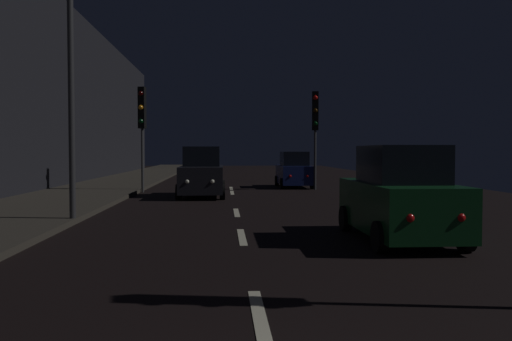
{
  "coord_description": "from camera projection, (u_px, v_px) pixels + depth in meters",
  "views": [
    {
      "loc": [
        -0.41,
        -2.83,
        1.89
      ],
      "look_at": [
        0.57,
        12.59,
        1.32
      ],
      "focal_mm": 36.56,
      "sensor_mm": 36.0,
      "label": 1
    }
  ],
  "objects": [
    {
      "name": "ground",
      "position": [
        231.0,
        188.0,
        27.35
      ],
      "size": [
        25.25,
        84.0,
        0.02
      ],
      "primitive_type": "cube",
      "color": "black"
    },
    {
      "name": "car_parked_right_near",
      "position": [
        399.0,
        197.0,
        11.05
      ],
      "size": [
        1.85,
        4.0,
        2.02
      ],
      "rotation": [
        0.0,
        0.0,
        1.57
      ],
      "color": "#0F3819",
      "rests_on": "ground"
    },
    {
      "name": "building_facade_left",
      "position": [
        29.0,
        83.0,
        23.11
      ],
      "size": [
        0.8,
        63.0,
        9.84
      ],
      "primitive_type": "cube",
      "color": "black",
      "rests_on": "ground"
    },
    {
      "name": "streetlamp_overhead",
      "position": [
        87.0,
        15.0,
        13.4
      ],
      "size": [
        1.7,
        0.44,
        8.32
      ],
      "color": "#2D2D30",
      "rests_on": "ground"
    },
    {
      "name": "lane_centerline",
      "position": [
        236.0,
        210.0,
        16.75
      ],
      "size": [
        0.16,
        22.91,
        0.01
      ],
      "color": "beige",
      "rests_on": "ground"
    },
    {
      "name": "sidewalk_left",
      "position": [
        107.0,
        187.0,
        26.94
      ],
      "size": [
        4.4,
        84.0,
        0.15
      ],
      "primitive_type": "cube",
      "color": "#38332B",
      "rests_on": "ground"
    },
    {
      "name": "car_parked_right_far",
      "position": [
        294.0,
        171.0,
        27.47
      ],
      "size": [
        1.72,
        3.73,
        1.88
      ],
      "rotation": [
        0.0,
        0.0,
        1.57
      ],
      "color": "#141E51",
      "rests_on": "ground"
    },
    {
      "name": "traffic_light_far_right",
      "position": [
        315.0,
        119.0,
        25.59
      ],
      "size": [
        0.35,
        0.48,
        4.84
      ],
      "rotation": [
        0.0,
        0.0,
        -1.7
      ],
      "color": "#38383A",
      "rests_on": "ground"
    },
    {
      "name": "traffic_light_far_left",
      "position": [
        142.0,
        116.0,
        23.92
      ],
      "size": [
        0.36,
        0.48,
        4.85
      ],
      "rotation": [
        0.0,
        0.0,
        -1.74
      ],
      "color": "#38383A",
      "rests_on": "ground"
    },
    {
      "name": "car_approaching_headlights",
      "position": [
        202.0,
        174.0,
        21.78
      ],
      "size": [
        1.92,
        4.15,
        2.09
      ],
      "rotation": [
        0.0,
        0.0,
        -1.57
      ],
      "color": "black",
      "rests_on": "ground"
    }
  ]
}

